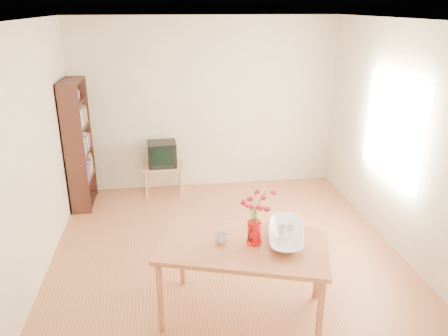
{
  "coord_description": "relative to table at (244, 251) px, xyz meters",
  "views": [
    {
      "loc": [
        -0.65,
        -4.28,
        2.74
      ],
      "look_at": [
        0.0,
        0.3,
        1.0
      ],
      "focal_mm": 35.0,
      "sensor_mm": 36.0,
      "label": 1
    }
  ],
  "objects": [
    {
      "name": "room",
      "position": [
        0.03,
        0.96,
        0.63
      ],
      "size": [
        4.5,
        4.5,
        4.5
      ],
      "color": "#945534",
      "rests_on": "ground"
    },
    {
      "name": "table",
      "position": [
        0.0,
        0.0,
        0.0
      ],
      "size": [
        1.66,
        1.26,
        0.75
      ],
      "rotation": [
        0.0,
        0.0,
        -0.31
      ],
      "color": "#A75C39",
      "rests_on": "ground"
    },
    {
      "name": "tv_stand",
      "position": [
        -0.7,
        2.93,
        -0.29
      ],
      "size": [
        0.6,
        0.45,
        0.46
      ],
      "color": "tan",
      "rests_on": "ground"
    },
    {
      "name": "bookshelf",
      "position": [
        -1.85,
        2.71,
        0.17
      ],
      "size": [
        0.28,
        0.7,
        1.8
      ],
      "color": "black",
      "rests_on": "ground"
    },
    {
      "name": "pitcher",
      "position": [
        0.09,
        0.01,
        0.17
      ],
      "size": [
        0.15,
        0.19,
        0.21
      ],
      "rotation": [
        0.0,
        0.0,
        -0.62
      ],
      "color": "red",
      "rests_on": "table"
    },
    {
      "name": "flowers",
      "position": [
        0.09,
        0.01,
        0.45
      ],
      "size": [
        0.24,
        0.24,
        0.34
      ],
      "primitive_type": null,
      "color": "#C62E47",
      "rests_on": "pitcher"
    },
    {
      "name": "mug",
      "position": [
        -0.2,
        0.04,
        0.12
      ],
      "size": [
        0.16,
        0.16,
        0.09
      ],
      "primitive_type": "imported",
      "rotation": [
        0.0,
        0.0,
        3.6
      ],
      "color": "white",
      "rests_on": "table"
    },
    {
      "name": "bowl",
      "position": [
        0.39,
        0.05,
        0.3
      ],
      "size": [
        0.58,
        0.58,
        0.45
      ],
      "primitive_type": "imported",
      "rotation": [
        0.0,
        0.0,
        -0.26
      ],
      "color": "white",
      "rests_on": "table"
    },
    {
      "name": "teacup_a",
      "position": [
        0.35,
        0.05,
        0.26
      ],
      "size": [
        0.11,
        0.11,
        0.07
      ],
      "primitive_type": "imported",
      "rotation": [
        0.0,
        0.0,
        0.66
      ],
      "color": "white",
      "rests_on": "bowl"
    },
    {
      "name": "teacup_b",
      "position": [
        0.44,
        0.07,
        0.25
      ],
      "size": [
        0.08,
        0.08,
        0.06
      ],
      "primitive_type": "imported",
      "rotation": [
        0.0,
        0.0,
        1.39
      ],
      "color": "white",
      "rests_on": "bowl"
    },
    {
      "name": "television",
      "position": [
        -0.7,
        2.94,
        -0.03
      ],
      "size": [
        0.43,
        0.41,
        0.36
      ],
      "rotation": [
        0.0,
        0.0,
        0.04
      ],
      "color": "black",
      "rests_on": "tv_stand"
    }
  ]
}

